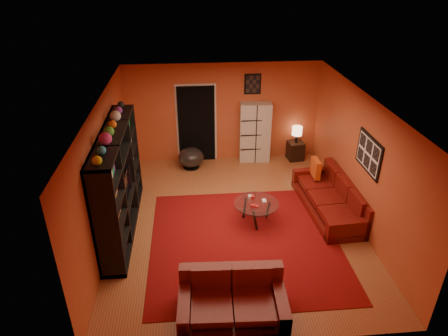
{
  "coord_description": "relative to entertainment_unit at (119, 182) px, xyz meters",
  "views": [
    {
      "loc": [
        -0.84,
        -6.8,
        4.88
      ],
      "look_at": [
        -0.23,
        0.1,
        1.22
      ],
      "focal_mm": 32.0,
      "sensor_mm": 36.0,
      "label": 1
    }
  ],
  "objects": [
    {
      "name": "floor",
      "position": [
        2.27,
        0.0,
        -1.05
      ],
      "size": [
        6.0,
        6.0,
        0.0
      ],
      "primitive_type": "plane",
      "color": "brown",
      "rests_on": "ground"
    },
    {
      "name": "ceiling",
      "position": [
        2.27,
        0.0,
        1.55
      ],
      "size": [
        6.0,
        6.0,
        0.0
      ],
      "primitive_type": "plane",
      "rotation": [
        3.14,
        0.0,
        0.0
      ],
      "color": "white",
      "rests_on": "wall_back"
    },
    {
      "name": "wall_back",
      "position": [
        2.27,
        3.0,
        0.25
      ],
      "size": [
        6.0,
        0.0,
        6.0
      ],
      "primitive_type": "plane",
      "rotation": [
        1.57,
        0.0,
        0.0
      ],
      "color": "#B84A28",
      "rests_on": "floor"
    },
    {
      "name": "wall_front",
      "position": [
        2.27,
        -3.0,
        0.25
      ],
      "size": [
        6.0,
        0.0,
        6.0
      ],
      "primitive_type": "plane",
      "rotation": [
        -1.57,
        0.0,
        0.0
      ],
      "color": "#B84A28",
      "rests_on": "floor"
    },
    {
      "name": "wall_left",
      "position": [
        -0.23,
        0.0,
        0.25
      ],
      "size": [
        0.0,
        6.0,
        6.0
      ],
      "primitive_type": "plane",
      "rotation": [
        1.57,
        0.0,
        1.57
      ],
      "color": "#B84A28",
      "rests_on": "floor"
    },
    {
      "name": "wall_right",
      "position": [
        4.78,
        0.0,
        0.25
      ],
      "size": [
        0.0,
        6.0,
        6.0
      ],
      "primitive_type": "plane",
      "rotation": [
        1.57,
        0.0,
        -1.57
      ],
      "color": "#B84A28",
      "rests_on": "floor"
    },
    {
      "name": "rug",
      "position": [
        2.38,
        -0.7,
        -1.04
      ],
      "size": [
        3.6,
        3.6,
        0.01
      ],
      "primitive_type": "cube",
      "color": "#620B0E",
      "rests_on": "floor"
    },
    {
      "name": "doorway",
      "position": [
        1.57,
        2.96,
        -0.03
      ],
      "size": [
        0.95,
        0.1,
        2.04
      ],
      "primitive_type": "cube",
      "color": "black",
      "rests_on": "floor"
    },
    {
      "name": "wall_art_right",
      "position": [
        4.75,
        -0.3,
        0.55
      ],
      "size": [
        0.03,
        1.0,
        0.7
      ],
      "primitive_type": "cube",
      "color": "black",
      "rests_on": "wall_right"
    },
    {
      "name": "wall_art_back",
      "position": [
        3.02,
        2.98,
        1.0
      ],
      "size": [
        0.42,
        0.03,
        0.52
      ],
      "primitive_type": "cube",
      "color": "black",
      "rests_on": "wall_back"
    },
    {
      "name": "entertainment_unit",
      "position": [
        0.0,
        0.0,
        0.0
      ],
      "size": [
        0.45,
        3.0,
        2.1
      ],
      "primitive_type": "cube",
      "color": "black",
      "rests_on": "floor"
    },
    {
      "name": "tv",
      "position": [
        0.05,
        -0.03,
        -0.07
      ],
      "size": [
        0.9,
        0.12,
        0.52
      ],
      "primitive_type": "imported",
      "rotation": [
        0.0,
        0.0,
        1.57
      ],
      "color": "black",
      "rests_on": "entertainment_unit"
    },
    {
      "name": "sofa",
      "position": [
        4.41,
        0.23,
        -0.77
      ],
      "size": [
        1.08,
        2.36,
        0.85
      ],
      "rotation": [
        0.0,
        0.0,
        0.06
      ],
      "color": "#550C0B",
      "rests_on": "rug"
    },
    {
      "name": "loveseat",
      "position": [
        1.94,
        -2.41,
        -0.77
      ],
      "size": [
        1.65,
        1.04,
        0.85
      ],
      "rotation": [
        0.0,
        0.0,
        1.53
      ],
      "color": "#550C0B",
      "rests_on": "rug"
    },
    {
      "name": "throw_pillow",
      "position": [
        4.22,
        1.01,
        -0.42
      ],
      "size": [
        0.12,
        0.42,
        0.42
      ],
      "primitive_type": "cube",
      "color": "#D34B17",
      "rests_on": "sofa"
    },
    {
      "name": "coffee_table",
      "position": [
        2.69,
        -0.06,
        -0.64
      ],
      "size": [
        0.91,
        0.91,
        0.45
      ],
      "rotation": [
        0.0,
        0.0,
        0.31
      ],
      "color": "silver",
      "rests_on": "floor"
    },
    {
      "name": "storage_cabinet",
      "position": [
        3.1,
        2.8,
        -0.25
      ],
      "size": [
        0.82,
        0.41,
        1.6
      ],
      "primitive_type": "cube",
      "rotation": [
        0.0,
        0.0,
        -0.07
      ],
      "color": "beige",
      "rests_on": "floor"
    },
    {
      "name": "bowl_chair",
      "position": [
        1.4,
        2.49,
        -0.76
      ],
      "size": [
        0.66,
        0.66,
        0.54
      ],
      "color": "black",
      "rests_on": "floor"
    },
    {
      "name": "side_table",
      "position": [
        4.22,
        2.75,
        -0.8
      ],
      "size": [
        0.44,
        0.44,
        0.5
      ],
      "primitive_type": "cube",
      "rotation": [
        0.0,
        0.0,
        0.12
      ],
      "color": "black",
      "rests_on": "floor"
    },
    {
      "name": "table_lamp",
      "position": [
        4.22,
        2.75,
        -0.24
      ],
      "size": [
        0.26,
        0.26,
        0.44
      ],
      "color": "black",
      "rests_on": "side_table"
    }
  ]
}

